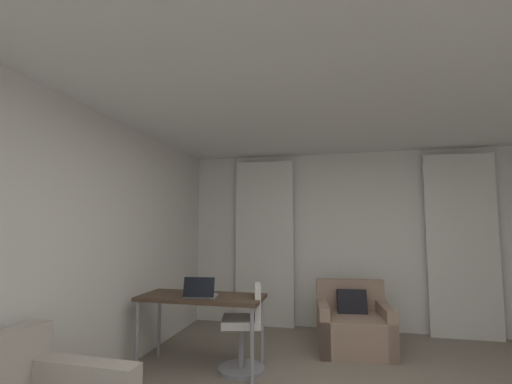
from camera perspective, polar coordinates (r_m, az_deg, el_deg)
wall_window at (r=5.52m, az=15.90°, el=-7.34°), size 5.12×0.06×2.60m
wall_left at (r=3.36m, az=-29.70°, el=-8.19°), size 0.06×6.12×2.60m
ceiling at (r=2.73m, az=18.48°, el=19.21°), size 5.12×6.12×0.06m
curtain_left_panel at (r=5.49m, az=1.36°, el=-8.07°), size 0.90×0.06×2.50m
curtain_right_panel at (r=5.63m, az=30.22°, el=-7.28°), size 0.90×0.06×2.50m
armchair at (r=4.77m, az=15.42°, el=-20.13°), size 0.93×0.86×0.80m
desk at (r=4.02m, az=-8.77°, el=-17.12°), size 1.33×0.56×0.76m
desk_chair at (r=3.99m, az=-1.73°, el=-21.60°), size 0.48×0.48×0.88m
laptop at (r=3.89m, az=-8.91°, el=-15.76°), size 0.35×0.29×0.22m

